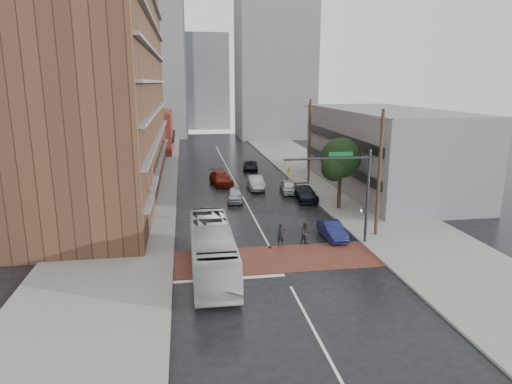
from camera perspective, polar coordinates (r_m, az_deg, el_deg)
ground at (r=31.54m, az=2.67°, el=-8.67°), size 160.00×160.00×0.00m
crosswalk at (r=31.99m, az=2.49°, el=-8.32°), size 14.00×5.00×0.02m
sidewalk_west at (r=55.14m, az=-14.51°, el=0.72°), size 9.00×90.00×0.15m
sidewalk_east at (r=57.59m, az=8.89°, el=1.53°), size 9.00×90.00×0.15m
apartment_block at (r=53.22m, az=-18.30°, el=15.14°), size 10.00×44.00×28.00m
storefront_west at (r=83.22m, az=-13.21°, el=7.40°), size 8.00×16.00×7.00m
building_east at (r=54.04m, az=15.76°, el=5.16°), size 11.00×26.00×9.00m
distant_tower_west at (r=106.95m, az=-13.79°, el=15.38°), size 18.00×16.00×32.00m
distant_tower_east at (r=102.72m, az=2.34°, el=16.95°), size 16.00×14.00×36.00m
distant_tower_center at (r=123.72m, az=-6.40°, el=13.52°), size 12.00×10.00×24.00m
street_tree at (r=43.72m, az=10.54°, el=3.87°), size 4.20×4.10×6.90m
signal_mast at (r=34.03m, az=11.60°, el=1.07°), size 6.50×0.30×7.20m
utility_pole_near at (r=36.42m, az=15.16°, el=2.34°), size 1.60×0.26×10.00m
utility_pole_far at (r=55.04m, az=6.71°, el=6.39°), size 1.60×0.26×10.00m
transit_bus at (r=29.51m, az=-5.52°, el=-7.12°), size 2.60×11.05×3.08m
pedestrian_a at (r=34.16m, az=3.17°, el=-5.35°), size 0.65×0.44×1.73m
pedestrian_b at (r=34.60m, az=6.21°, el=-5.21°), size 0.96×0.83×1.69m
car_travel_a at (r=46.89m, az=-2.65°, el=-0.33°), size 2.00×4.14×1.36m
car_travel_b at (r=52.02m, az=-0.06°, el=1.18°), size 1.62×4.65×1.53m
car_travel_c at (r=54.72m, az=-4.41°, el=1.74°), size 2.87×5.45×1.51m
suv_travel at (r=63.73m, az=-0.69°, el=3.33°), size 2.62×4.59×1.21m
car_parked_near at (r=36.24m, az=9.50°, el=-4.74°), size 1.47×4.03×1.32m
car_parked_mid at (r=47.58m, az=6.24°, el=-0.17°), size 2.17×4.88×1.39m
car_parked_far at (r=50.38m, az=4.07°, el=0.65°), size 1.99×4.23×1.40m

